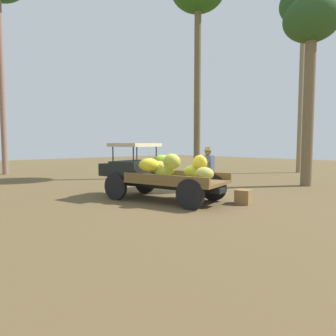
% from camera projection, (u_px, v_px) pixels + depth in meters
% --- Properties ---
extents(ground_plane, '(60.00, 60.00, 0.00)m').
position_uv_depth(ground_plane, '(172.00, 199.00, 10.17)').
color(ground_plane, brown).
extents(truck, '(4.65, 2.60, 1.88)m').
position_uv_depth(truck, '(155.00, 172.00, 10.07)').
color(truck, black).
rests_on(truck, ground).
extents(farmer, '(0.52, 0.48, 1.74)m').
position_uv_depth(farmer, '(208.00, 169.00, 10.47)').
color(farmer, '#425171').
rests_on(farmer, ground).
extents(wooden_crate, '(0.55, 0.57, 0.45)m').
position_uv_depth(wooden_crate, '(243.00, 197.00, 9.37)').
color(wooden_crate, olive).
rests_on(wooden_crate, ground).
extents(forest_tree_1, '(2.35, 2.35, 8.09)m').
position_uv_depth(forest_tree_1, '(311.00, 30.00, 12.94)').
color(forest_tree_1, brown).
rests_on(forest_tree_1, ground).
extents(forest_tree_3, '(2.94, 2.94, 11.69)m').
position_uv_depth(forest_tree_3, '(304.00, 8.00, 18.89)').
color(forest_tree_3, '#867052').
rests_on(forest_tree_3, ground).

